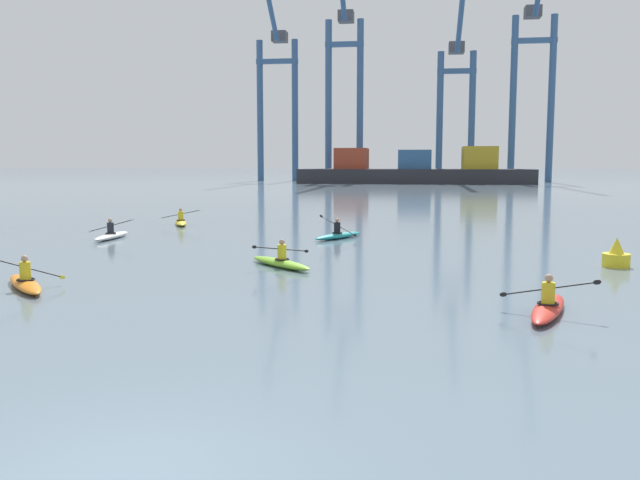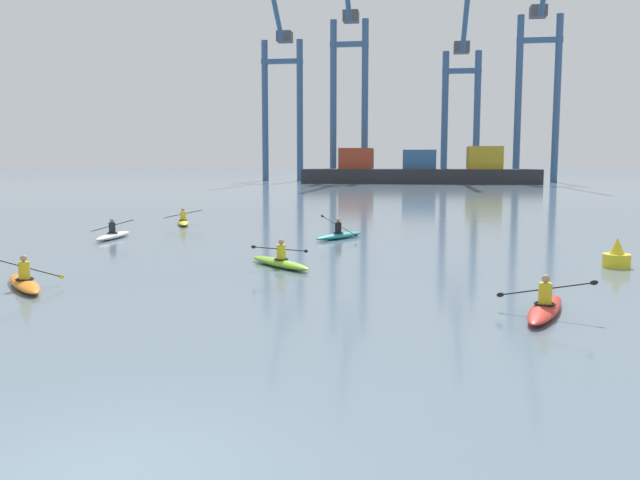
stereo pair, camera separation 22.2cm
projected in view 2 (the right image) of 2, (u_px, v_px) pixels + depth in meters
ground_plane at (105, 476)px, 7.44m from camera, size 800.00×800.00×0.00m
container_barge at (420, 171)px, 111.73m from camera, size 38.85×10.06×6.14m
gantry_crane_west at (282, 85)px, 125.67m from camera, size 8.02×17.26×37.70m
gantry_crane_west_mid at (349, 73)px, 119.01m from camera, size 6.96×17.51×40.92m
gantry_crane_east_mid at (462, 90)px, 119.25m from camera, size 6.97×20.81×33.62m
gantry_crane_east at (539, 69)px, 115.26m from camera, size 7.77×17.95×42.53m
channel_buoy at (617, 257)px, 22.22m from camera, size 0.90×0.90×1.00m
kayak_lime at (280, 262)px, 22.32m from camera, size 2.80×2.85×0.95m
kayak_orange at (24, 282)px, 18.53m from camera, size 2.70×2.95×1.07m
kayak_white at (113, 235)px, 30.62m from camera, size 2.23×3.41×0.96m
kayak_red at (545, 307)px, 15.31m from camera, size 2.15×3.42×0.95m
kayak_yellow at (183, 222)px, 37.46m from camera, size 2.11×3.38×0.95m
kayak_teal at (339, 235)px, 30.60m from camera, size 2.22×3.25×1.08m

